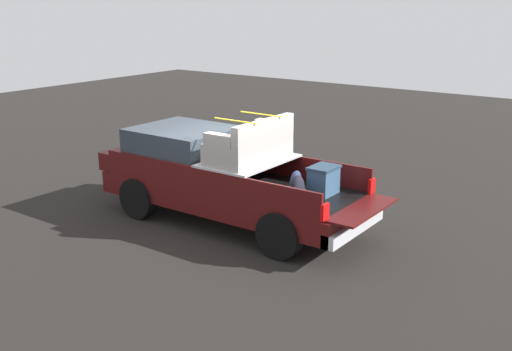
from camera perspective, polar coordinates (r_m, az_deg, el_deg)
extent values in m
plane|color=black|center=(12.39, -2.26, -4.43)|extent=(40.00, 40.00, 0.00)
cube|color=#470F0F|center=(12.18, -2.29, -1.67)|extent=(5.50, 1.92, 0.44)
cube|color=black|center=(11.44, 2.44, -1.60)|extent=(2.80, 1.80, 0.04)
cube|color=#470F0F|center=(10.64, -0.30, -1.67)|extent=(2.80, 0.06, 0.50)
cube|color=#470F0F|center=(12.13, 4.87, 0.53)|extent=(2.80, 0.06, 0.50)
cube|color=#470F0F|center=(12.14, -2.95, 0.59)|extent=(0.06, 1.80, 0.50)
cube|color=#470F0F|center=(10.66, 9.99, -3.19)|extent=(0.55, 1.80, 0.04)
cube|color=#B2B2B7|center=(11.72, -0.69, 1.41)|extent=(1.25, 1.92, 0.04)
cube|color=#470F0F|center=(12.89, -7.05, 1.42)|extent=(2.30, 1.92, 0.50)
cube|color=#2D3842|center=(12.71, -6.80, 3.46)|extent=(1.94, 1.76, 0.47)
cube|color=#470F0F|center=(13.83, -11.17, 2.00)|extent=(0.40, 1.82, 0.38)
cube|color=#B2B2B7|center=(10.84, 9.16, -4.75)|extent=(0.24, 1.92, 0.24)
cube|color=red|center=(9.98, 6.49, -3.43)|extent=(0.06, 0.20, 0.28)
cube|color=red|center=(11.47, 10.82, -0.99)|extent=(0.06, 0.20, 0.28)
cylinder|color=black|center=(12.76, -10.95, -2.07)|extent=(0.85, 0.30, 0.85)
cylinder|color=black|center=(13.96, -5.73, -0.25)|extent=(0.85, 0.30, 0.85)
cylinder|color=black|center=(10.61, 2.27, -5.59)|extent=(0.85, 0.30, 0.85)
cylinder|color=black|center=(12.03, 6.92, -3.02)|extent=(0.85, 0.30, 0.85)
cube|color=#335170|center=(11.27, 6.35, -0.57)|extent=(0.40, 0.55, 0.49)
cube|color=#23394E|center=(11.19, 6.39, 0.75)|extent=(0.44, 0.59, 0.05)
ellipsoid|color=#283351|center=(11.08, 3.80, -0.77)|extent=(0.20, 0.31, 0.49)
ellipsoid|color=#283351|center=(11.04, 4.27, -1.24)|extent=(0.09, 0.21, 0.22)
ellipsoid|color=black|center=(10.75, 3.92, -1.28)|extent=(0.20, 0.35, 0.51)
ellipsoid|color=black|center=(10.72, 4.41, -1.77)|extent=(0.09, 0.24, 0.22)
cube|color=#9E9993|center=(11.67, -0.70, 2.50)|extent=(0.88, 1.81, 0.42)
cube|color=#9E9993|center=(11.37, 0.76, 4.25)|extent=(0.16, 1.81, 0.40)
cube|color=#9E9993|center=(11.00, -3.41, 3.34)|extent=(0.64, 0.20, 0.22)
cube|color=#9E9993|center=(12.27, 1.35, 4.71)|extent=(0.64, 0.20, 0.22)
cube|color=yellow|center=(11.21, -1.95, 5.17)|extent=(0.98, 0.03, 0.02)
cube|color=yellow|center=(11.86, 0.47, 5.79)|extent=(0.98, 0.03, 0.02)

